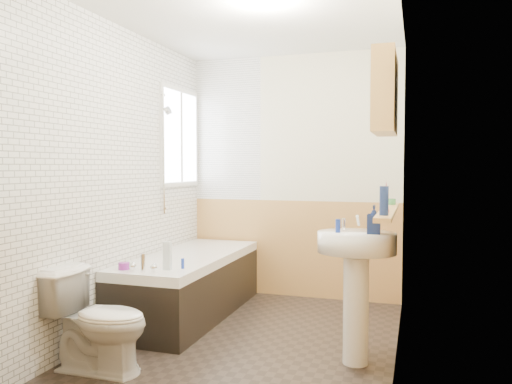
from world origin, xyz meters
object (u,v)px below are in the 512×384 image
bathtub (190,283)px  pine_shelf (388,211)px  medicine_cabinet (385,94)px  sink (356,270)px  toilet (99,321)px

bathtub → pine_shelf: (1.77, -0.58, 0.76)m
pine_shelf → medicine_cabinet: size_ratio=2.10×
sink → medicine_cabinet: (0.17, 0.04, 1.19)m
pine_shelf → medicine_cabinet: bearing=-120.3°
sink → pine_shelf: (0.20, 0.08, 0.40)m
bathtub → pine_shelf: 2.01m
pine_shelf → toilet: bearing=-157.8°
toilet → bathtub: bearing=-1.8°
sink → medicine_cabinet: medicine_cabinet is taller
bathtub → medicine_cabinet: size_ratio=3.07×
sink → pine_shelf: bearing=19.8°
sink → pine_shelf: 0.45m
pine_shelf → medicine_cabinet: (-0.03, -0.05, 0.79)m
bathtub → medicine_cabinet: bearing=-19.9°
toilet → pine_shelf: pine_shelf is taller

